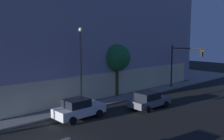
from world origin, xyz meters
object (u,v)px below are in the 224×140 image
(street_lamp_sidewalk, at_px, (81,57))
(car_white, at_px, (79,109))
(car_grey, at_px, (149,100))
(sidewalk_tree, at_px, (117,58))
(traffic_light_far_corner, at_px, (183,59))
(modern_building, at_px, (64,17))

(street_lamp_sidewalk, xyz_separation_m, car_white, (-1.83, -2.26, -4.08))
(street_lamp_sidewalk, distance_m, car_grey, 7.73)
(sidewalk_tree, relative_size, car_white, 1.33)
(traffic_light_far_corner, height_order, car_grey, traffic_light_far_corner)
(modern_building, distance_m, street_lamp_sidewalk, 15.23)
(traffic_light_far_corner, bearing_deg, car_grey, -164.91)
(street_lamp_sidewalk, relative_size, car_grey, 1.73)
(car_white, bearing_deg, street_lamp_sidewalk, 51.05)
(sidewalk_tree, bearing_deg, car_white, -155.29)
(car_white, bearing_deg, traffic_light_far_corner, 2.71)
(sidewalk_tree, bearing_deg, modern_building, 88.56)
(sidewalk_tree, distance_m, car_grey, 6.58)
(car_grey, bearing_deg, modern_building, 86.52)
(traffic_light_far_corner, height_order, street_lamp_sidewalk, street_lamp_sidewalk)
(modern_building, height_order, car_white, modern_building)
(modern_building, height_order, traffic_light_far_corner, modern_building)
(modern_building, xyz_separation_m, traffic_light_far_corner, (8.86, -14.56, -5.78))
(traffic_light_far_corner, relative_size, sidewalk_tree, 0.96)
(modern_building, relative_size, car_white, 6.98)
(sidewalk_tree, relative_size, car_grey, 1.35)
(traffic_light_far_corner, bearing_deg, car_white, -177.29)
(sidewalk_tree, bearing_deg, car_grey, -97.95)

